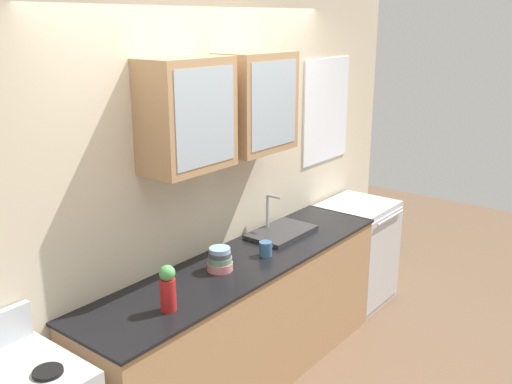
{
  "coord_description": "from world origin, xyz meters",
  "views": [
    {
      "loc": [
        -2.7,
        -2.22,
        2.42
      ],
      "look_at": [
        0.13,
        0.0,
        1.34
      ],
      "focal_mm": 40.51,
      "sensor_mm": 36.0,
      "label": 1
    }
  ],
  "objects_px": {
    "vase": "(168,288)",
    "cup_near_sink": "(266,249)",
    "dishwasher": "(356,252)",
    "bowl_stack": "(220,260)",
    "sink_faucet": "(281,231)"
  },
  "relations": [
    {
      "from": "vase",
      "to": "cup_near_sink",
      "type": "xyz_separation_m",
      "value": [
        0.93,
        0.04,
        -0.09
      ]
    },
    {
      "from": "vase",
      "to": "dishwasher",
      "type": "distance_m",
      "value": 2.4
    },
    {
      "from": "cup_near_sink",
      "to": "vase",
      "type": "bearing_deg",
      "value": -177.34
    },
    {
      "from": "vase",
      "to": "cup_near_sink",
      "type": "height_order",
      "value": "vase"
    },
    {
      "from": "bowl_stack",
      "to": "vase",
      "type": "distance_m",
      "value": 0.58
    },
    {
      "from": "vase",
      "to": "cup_near_sink",
      "type": "distance_m",
      "value": 0.93
    },
    {
      "from": "bowl_stack",
      "to": "vase",
      "type": "bearing_deg",
      "value": -167.13
    },
    {
      "from": "sink_faucet",
      "to": "dishwasher",
      "type": "relative_size",
      "value": 0.57
    },
    {
      "from": "sink_faucet",
      "to": "dishwasher",
      "type": "distance_m",
      "value": 1.11
    },
    {
      "from": "sink_faucet",
      "to": "cup_near_sink",
      "type": "height_order",
      "value": "sink_faucet"
    },
    {
      "from": "dishwasher",
      "to": "sink_faucet",
      "type": "bearing_deg",
      "value": 174.45
    },
    {
      "from": "sink_faucet",
      "to": "bowl_stack",
      "type": "distance_m",
      "value": 0.76
    },
    {
      "from": "sink_faucet",
      "to": "cup_near_sink",
      "type": "xyz_separation_m",
      "value": [
        -0.39,
        -0.16,
        0.03
      ]
    },
    {
      "from": "vase",
      "to": "cup_near_sink",
      "type": "relative_size",
      "value": 2.13
    },
    {
      "from": "bowl_stack",
      "to": "dishwasher",
      "type": "bearing_deg",
      "value": -0.92
    }
  ]
}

